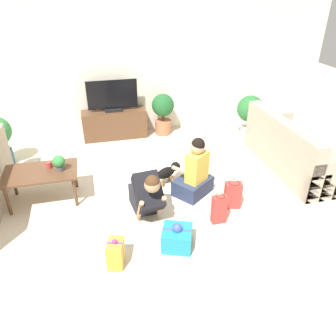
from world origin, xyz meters
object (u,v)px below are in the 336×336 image
(gift_bag_a, at_px, (219,209))
(mug, at_px, (49,165))
(sofa_right, at_px, (293,151))
(coffee_table, at_px, (41,175))
(gift_bag_b, at_px, (233,195))
(tabletop_plant, at_px, (59,162))
(potted_plant_back_right, at_px, (163,111))
(gift_box_a, at_px, (177,237))
(person_sitting, at_px, (195,174))
(dog, at_px, (168,171))
(tv, at_px, (113,98))
(potted_plant_corner_right, at_px, (250,111))
(person_kneeling, at_px, (146,194))
(gift_box_b, at_px, (116,253))
(tv_console, at_px, (115,124))

(gift_bag_a, height_order, mug, mug)
(sofa_right, distance_m, coffee_table, 3.92)
(gift_bag_b, relative_size, tabletop_plant, 1.82)
(potted_plant_back_right, relative_size, gift_box_a, 1.87)
(person_sitting, height_order, dog, person_sitting)
(tv, bearing_deg, tabletop_plant, -115.11)
(potted_plant_corner_right, distance_m, person_sitting, 2.40)
(sofa_right, xyz_separation_m, gift_box_a, (-2.34, -1.36, -0.18))
(person_kneeling, height_order, gift_box_a, person_kneeling)
(gift_box_a, bearing_deg, gift_bag_a, 25.53)
(person_sitting, bearing_deg, person_kneeling, -12.78)
(person_sitting, bearing_deg, gift_box_b, 4.71)
(sofa_right, distance_m, potted_plant_corner_right, 1.37)
(tv_console, relative_size, dog, 2.57)
(potted_plant_back_right, relative_size, gift_box_b, 2.35)
(person_kneeling, bearing_deg, dog, 50.67)
(person_sitting, height_order, gift_bag_b, person_sitting)
(coffee_table, relative_size, person_kneeling, 1.23)
(potted_plant_back_right, distance_m, tabletop_plant, 2.70)
(potted_plant_corner_right, bearing_deg, coffee_table, -160.21)
(potted_plant_back_right, height_order, mug, potted_plant_back_right)
(person_kneeling, relative_size, tabletop_plant, 3.57)
(tv, height_order, dog, tv)
(tv_console, bearing_deg, gift_box_a, -83.35)
(gift_bag_a, bearing_deg, tv_console, 108.81)
(person_sitting, relative_size, gift_box_a, 2.06)
(gift_bag_a, bearing_deg, person_kneeling, 157.86)
(person_kneeling, distance_m, gift_box_b, 0.93)
(gift_bag_b, bearing_deg, gift_bag_a, -139.02)
(tv, bearing_deg, sofa_right, -35.39)
(sofa_right, bearing_deg, potted_plant_back_right, 43.01)
(coffee_table, bearing_deg, gift_box_a, -40.57)
(potted_plant_back_right, distance_m, mug, 2.73)
(sofa_right, height_order, potted_plant_corner_right, sofa_right)
(tv, bearing_deg, potted_plant_corner_right, -12.90)
(person_kneeling, bearing_deg, mug, 141.18)
(coffee_table, distance_m, tv, 2.32)
(coffee_table, height_order, tv_console, tv_console)
(potted_plant_back_right, xyz_separation_m, mug, (-2.04, -1.82, 0.03))
(person_sitting, distance_m, mug, 2.04)
(sofa_right, height_order, person_kneeling, sofa_right)
(potted_plant_corner_right, distance_m, tabletop_plant, 3.77)
(potted_plant_corner_right, height_order, gift_box_b, potted_plant_corner_right)
(dog, xyz_separation_m, gift_box_a, (-0.24, -1.39, -0.07))
(gift_box_a, bearing_deg, gift_box_b, -171.16)
(potted_plant_corner_right, xyz_separation_m, person_sitting, (-1.67, -1.71, -0.19))
(sofa_right, xyz_separation_m, dog, (-2.11, 0.03, -0.12))
(sofa_right, bearing_deg, mug, 88.97)
(person_kneeling, height_order, gift_bag_b, person_kneeling)
(gift_box_a, distance_m, gift_box_b, 0.73)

